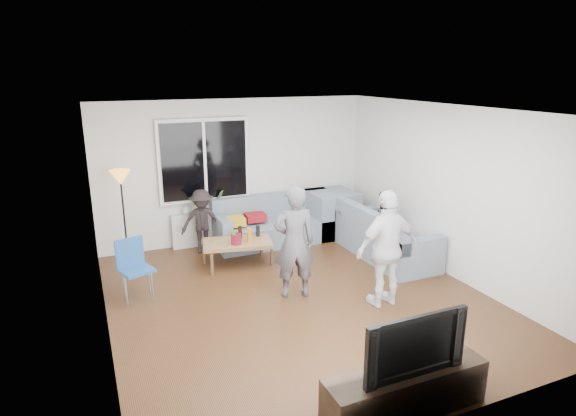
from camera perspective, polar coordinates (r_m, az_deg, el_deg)
name	(u,v)px	position (r m, az deg, el deg)	size (l,w,h in m)	color
floor	(298,300)	(6.89, 1.24, -10.77)	(5.00, 5.50, 0.04)	#56351C
ceiling	(300,108)	(6.17, 1.39, 11.69)	(5.00, 5.50, 0.04)	white
wall_back	(236,171)	(8.93, -6.16, 4.38)	(5.00, 0.04, 2.60)	silver
wall_front	(440,296)	(4.22, 17.49, -9.82)	(5.00, 0.04, 2.60)	silver
wall_left	(96,234)	(5.86, -21.70, -2.88)	(0.04, 5.50, 2.60)	silver
wall_right	(449,191)	(7.77, 18.45, 1.90)	(0.04, 5.50, 2.60)	silver
window_frame	(204,160)	(8.65, -9.86, 5.55)	(1.62, 0.06, 1.47)	white
window_glass	(205,161)	(8.61, -9.79, 5.51)	(1.50, 0.02, 1.35)	black
window_mullion	(205,161)	(8.60, -9.78, 5.50)	(0.05, 0.03, 1.35)	white
radiator	(208,228)	(8.91, -9.42, -2.35)	(1.30, 0.12, 0.62)	silver
potted_plant	(219,201)	(8.79, -8.18, 0.88)	(0.21, 0.17, 0.39)	#34692A
vase	(186,210)	(8.69, -11.89, -0.25)	(0.16, 0.16, 0.16)	silver
sofa_back_section	(277,220)	(8.89, -1.27, -1.41)	(2.30, 0.85, 0.85)	slate
sofa_right_section	(386,233)	(8.34, 11.53, -2.92)	(0.85, 2.00, 0.85)	slate
sofa_corner	(331,213)	(9.35, 5.14, -0.58)	(0.85, 0.85, 0.85)	slate
cushion_yellow	(234,221)	(8.58, -6.45, -1.57)	(0.38, 0.32, 0.14)	gold
cushion_red	(255,217)	(8.78, -3.87, -1.09)	(0.36, 0.30, 0.13)	maroon
coffee_table	(238,253)	(7.97, -5.95, -5.30)	(1.10, 0.60, 0.40)	#A57950
pitcher	(236,239)	(7.76, -6.14, -3.66)	(0.17, 0.17, 0.17)	maroon
side_chair	(137,271)	(6.99, -17.41, -7.09)	(0.40, 0.40, 0.86)	#225396
floor_lamp	(124,218)	(8.21, -18.75, -1.18)	(0.32, 0.32, 1.56)	orange
player_left	(294,242)	(6.66, 0.75, -4.07)	(0.58, 0.38, 1.60)	#4D4D52
player_right	(387,249)	(6.55, 11.63, -4.74)	(0.94, 0.39, 1.60)	silver
spectator_right	(384,224)	(8.37, 11.23, -1.84)	(0.55, 0.43, 1.13)	black
spectator_back	(202,221)	(8.47, -10.10, -1.56)	(0.73, 0.42, 1.13)	black
tv_console	(405,391)	(4.91, 13.65, -20.21)	(1.60, 0.40, 0.44)	#322619
television	(409,341)	(4.62, 14.09, -14.98)	(1.04, 0.14, 0.60)	black
bottle_c	(240,232)	(8.01, -5.68, -2.88)	(0.07, 0.07, 0.21)	black
bottle_e	(258,231)	(8.09, -3.58, -2.70)	(0.07, 0.07, 0.19)	black
bottle_d	(249,235)	(7.81, -4.58, -3.22)	(0.07, 0.07, 0.24)	orange
bottle_b	(234,238)	(7.75, -6.44, -3.52)	(0.08, 0.08, 0.21)	#388C19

